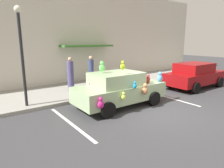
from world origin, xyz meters
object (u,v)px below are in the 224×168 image
plush_covered_car (119,89)px  pedestrian_near_shopfront (91,71)px  teddy_bear_on_sidewalk (119,83)px  street_lamp_post (21,47)px  pedestrian_walking_past (71,76)px  parked_sedan_behind (195,75)px

plush_covered_car → pedestrian_near_shopfront: (1.03, 4.23, 0.20)m
teddy_bear_on_sidewalk → pedestrian_near_shopfront: (-0.86, 1.76, 0.59)m
street_lamp_post → pedestrian_near_shopfront: street_lamp_post is taller
pedestrian_walking_past → street_lamp_post: bearing=-156.3°
street_lamp_post → pedestrian_walking_past: size_ratio=2.18×
pedestrian_near_shopfront → pedestrian_walking_past: pedestrian_walking_past is taller
plush_covered_car → teddy_bear_on_sidewalk: 3.13m
parked_sedan_behind → teddy_bear_on_sidewalk: parked_sedan_behind is taller
plush_covered_car → pedestrian_walking_past: 3.31m
teddy_bear_on_sidewalk → street_lamp_post: size_ratio=0.14×
pedestrian_walking_past → teddy_bear_on_sidewalk: bearing=-14.7°
plush_covered_car → street_lamp_post: (-3.47, 2.04, 1.84)m
street_lamp_post → pedestrian_near_shopfront: 5.27m
pedestrian_near_shopfront → parked_sedan_behind: bearing=-40.1°
plush_covered_car → parked_sedan_behind: size_ratio=0.96×
plush_covered_car → parked_sedan_behind: (6.02, 0.03, -0.01)m
plush_covered_car → street_lamp_post: size_ratio=1.01×
parked_sedan_behind → street_lamp_post: bearing=168.0°
plush_covered_car → pedestrian_walking_past: size_ratio=2.21×
teddy_bear_on_sidewalk → pedestrian_walking_past: size_ratio=0.30×
plush_covered_car → parked_sedan_behind: plush_covered_car is taller
plush_covered_car → teddy_bear_on_sidewalk: plush_covered_car is taller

